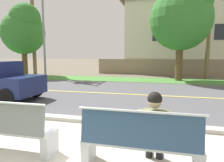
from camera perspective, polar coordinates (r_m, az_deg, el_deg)
The scene contains 14 objects.
ground_plane at distance 10.97m, azimuth 5.71°, elevation -2.23°, with size 140.00×140.00×0.00m, color #665B4C.
sidewalk_pavement at distance 3.91m, azimuth -11.79°, elevation -20.27°, with size 44.00×3.60×0.01m, color beige.
curb_edge at distance 5.57m, azimuth -2.91°, elevation -11.04°, with size 44.00×0.30×0.11m, color #ADA89E.
street_asphalt at distance 9.51m, azimuth 4.40°, elevation -3.66°, with size 52.00×8.00×0.01m, color #515156.
road_centre_line at distance 9.51m, azimuth 4.40°, elevation -3.63°, with size 48.00×0.14×0.01m, color #E0CC4C.
far_verge_grass at distance 14.99m, azimuth 7.98°, elevation 0.32°, with size 48.00×2.80×0.02m, color #478438.
bench_left at distance 4.34m, azimuth -27.41°, elevation -11.66°, with size 1.87×0.48×1.01m.
bench_right at distance 3.35m, azimuth 7.68°, elevation -16.52°, with size 1.87×0.48×1.01m.
seated_person_olive at distance 3.42m, azimuth 11.57°, elevation -12.19°, with size 0.52×0.68×1.25m.
streetlamp at distance 17.32m, azimuth -18.07°, elevation 15.54°, with size 0.24×2.10×7.76m.
shade_tree_far_left at distance 19.75m, azimuth -23.14°, elevation 12.92°, with size 3.68×3.68×6.07m.
shade_tree_left at distance 15.26m, azimuth 19.00°, elevation 16.94°, with size 4.17×4.17×6.87m.
garden_wall at distance 19.28m, azimuth 15.28°, elevation 3.74°, with size 13.00×0.36×1.40m, color gray.
house_across_street at distance 22.62m, azimuth 19.57°, elevation 11.66°, with size 12.24×6.91×7.30m.
Camera 1 is at (1.55, -2.71, 1.81)m, focal length 33.18 mm.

